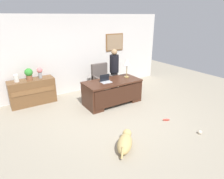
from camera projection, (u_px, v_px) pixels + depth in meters
ground_plane at (120, 117)px, 5.40m from camera, size 12.00×12.00×0.00m
back_wall at (80, 54)px, 6.98m from camera, size 7.00×0.16×2.70m
desk at (113, 91)px, 6.15m from camera, size 1.78×0.85×0.75m
credenza at (33, 92)px, 6.13m from camera, size 1.36×0.50×0.80m
armchair at (102, 81)px, 6.92m from camera, size 0.60×0.59×1.07m
person_standing at (114, 71)px, 6.96m from camera, size 0.32×0.32×1.57m
dog_lying at (125, 142)px, 4.09m from camera, size 0.66×0.66×0.30m
laptop at (106, 80)px, 5.93m from camera, size 0.32×0.22×0.22m
desk_lamp at (127, 63)px, 6.25m from camera, size 0.22×0.22×0.59m
vase_with_flowers at (40, 72)px, 6.06m from camera, size 0.17×0.17×0.34m
vase_empty at (16, 78)px, 5.75m from camera, size 0.15×0.15×0.22m
potted_plant at (29, 74)px, 5.90m from camera, size 0.24×0.24×0.36m
dog_toy_ball at (200, 132)px, 4.64m from camera, size 0.10×0.10×0.10m
dog_toy_bone at (166, 120)px, 5.23m from camera, size 0.19×0.14×0.05m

